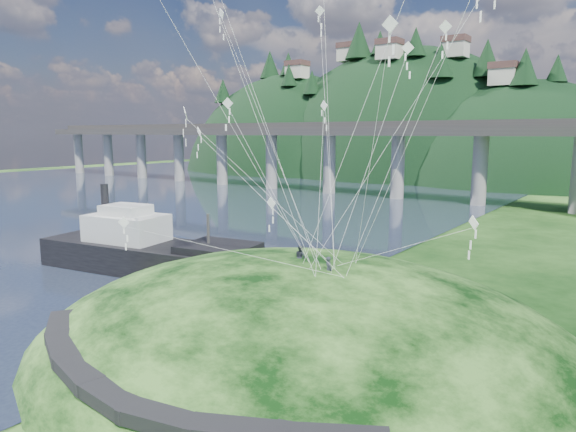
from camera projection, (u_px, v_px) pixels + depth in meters
The scene contains 10 objects.
ground at pixel (188, 324), 34.78m from camera, with size 320.00×320.00×0.00m, color black.
water at pixel (48, 198), 100.63m from camera, with size 240.00×240.00×0.00m, color #2E3A56.
grass_hill at pixel (302, 365), 31.96m from camera, with size 36.00×32.00×13.00m.
footpath at pixel (139, 382), 22.34m from camera, with size 22.29×5.84×0.83m.
bridge at pixel (353, 148), 104.45m from camera, with size 160.00×11.00×15.00m.
far_ridge at pixel (385, 199), 158.70m from camera, with size 153.00×70.00×94.50m.
work_barge at pixel (150, 250), 47.61m from camera, with size 23.46×10.10×7.95m.
wooden_dock at pixel (191, 290), 40.97m from camera, with size 12.97×4.82×0.92m.
kite_flyers at pixel (309, 248), 31.66m from camera, with size 3.84×2.25×1.60m.
kite_swarm at pixel (297, 49), 31.17m from camera, with size 20.42×15.10×22.05m.
Camera 1 is at (25.04, -22.76, 12.82)m, focal length 32.00 mm.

